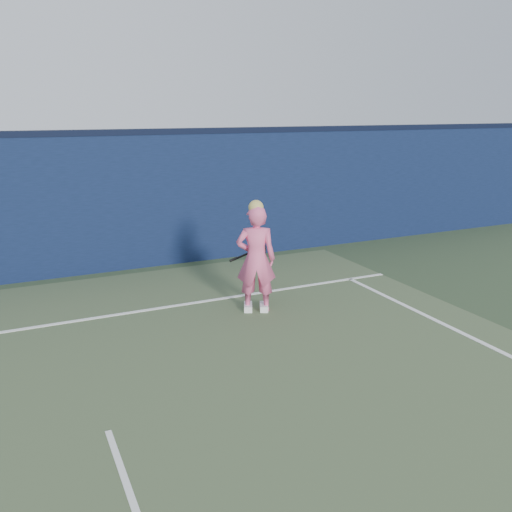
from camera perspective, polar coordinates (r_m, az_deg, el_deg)
name	(u,v)px	position (r m, az deg, el deg)	size (l,w,h in m)	color
ground	(131,498)	(4.77, -13.01, -23.60)	(80.00, 80.00, 0.00)	#33472C
backstop_wall	(47,208)	(10.35, -21.13, 4.70)	(24.00, 0.40, 2.50)	black
wall_cap	(39,134)	(10.22, -21.84, 11.87)	(24.00, 0.42, 0.10)	black
player	(256,259)	(8.02, 0.00, -0.29)	(0.69, 0.59, 1.69)	#E85A8B
racket	(256,251)	(8.51, -0.01, 0.53)	(0.64, 0.14, 0.34)	black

